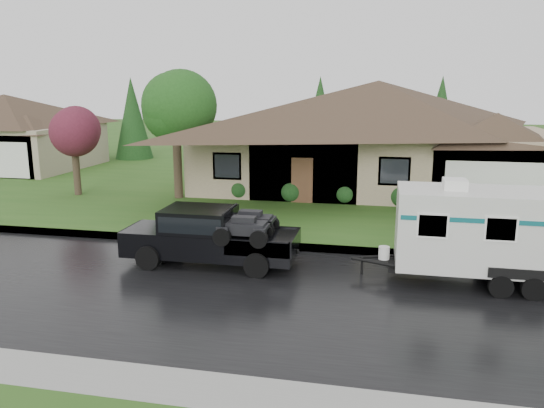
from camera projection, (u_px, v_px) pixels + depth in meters
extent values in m
plane|color=#2B551A|center=(297.00, 272.00, 15.88)|extent=(140.00, 140.00, 0.00)
cube|color=black|center=(285.00, 297.00, 13.97)|extent=(140.00, 8.00, 0.01)
cube|color=gray|center=(308.00, 248.00, 18.02)|extent=(140.00, 0.50, 0.15)
cube|color=#2B551A|center=(339.00, 183.00, 30.20)|extent=(140.00, 26.00, 0.15)
cube|color=gray|center=(376.00, 159.00, 28.51)|extent=(18.00, 10.00, 3.00)
pyramid|color=#3C2D21|center=(379.00, 80.00, 27.62)|extent=(19.44, 10.80, 2.60)
cube|color=gray|center=(493.00, 173.00, 24.59)|extent=(5.76, 4.00, 2.70)
cube|color=tan|center=(9.00, 146.00, 35.24)|extent=(10.00, 8.00, 2.80)
pyramid|color=#3C2D21|center=(4.00, 94.00, 34.50)|extent=(10.80, 8.64, 2.00)
cube|color=tan|center=(30.00, 153.00, 32.75)|extent=(3.20, 4.00, 2.52)
cylinder|color=#382B1E|center=(178.00, 171.00, 25.50)|extent=(0.41, 0.41, 2.65)
sphere|color=#255B1D|center=(176.00, 110.00, 24.87)|extent=(3.66, 3.66, 3.66)
cylinder|color=#382B1E|center=(77.00, 176.00, 26.32)|extent=(0.34, 0.34, 1.92)
sphere|color=maroon|center=(73.00, 133.00, 25.87)|extent=(2.66, 2.66, 2.66)
sphere|color=#143814|center=(240.00, 188.00, 25.49)|extent=(1.00, 1.00, 1.00)
sphere|color=#143814|center=(292.00, 190.00, 24.99)|extent=(1.00, 1.00, 1.00)
sphere|color=#143814|center=(345.00, 192.00, 24.48)|extent=(1.00, 1.00, 1.00)
sphere|color=#143814|center=(401.00, 195.00, 23.98)|extent=(1.00, 1.00, 1.00)
sphere|color=#143814|center=(459.00, 197.00, 23.48)|extent=(1.00, 1.00, 1.00)
sphere|color=#143814|center=(520.00, 199.00, 22.97)|extent=(1.00, 1.00, 1.00)
cube|color=black|center=(210.00, 243.00, 16.44)|extent=(5.32, 1.77, 0.76)
cube|color=black|center=(151.00, 232.00, 16.78)|extent=(1.42, 1.73, 0.31)
cube|color=black|center=(199.00, 221.00, 16.36)|extent=(2.13, 1.67, 0.80)
cube|color=black|center=(199.00, 219.00, 16.35)|extent=(1.95, 1.70, 0.49)
cube|color=black|center=(263.00, 240.00, 16.07)|extent=(1.95, 1.69, 0.05)
cylinder|color=black|center=(148.00, 258.00, 16.02)|extent=(0.74, 0.28, 0.74)
cylinder|color=black|center=(171.00, 242.00, 17.68)|extent=(0.74, 0.28, 0.74)
cylinder|color=black|center=(257.00, 265.00, 15.34)|extent=(0.74, 0.28, 0.74)
cylinder|color=black|center=(269.00, 248.00, 17.00)|extent=(0.74, 0.28, 0.74)
cube|color=silver|center=(513.00, 230.00, 14.51)|extent=(6.21, 2.13, 2.17)
cube|color=black|center=(508.00, 273.00, 14.78)|extent=(6.56, 1.06, 0.12)
cube|color=#0D565C|center=(514.00, 213.00, 14.41)|extent=(6.08, 2.15, 0.12)
cube|color=white|center=(455.00, 184.00, 14.57)|extent=(0.62, 0.71, 0.28)
cylinder|color=black|center=(501.00, 287.00, 13.86)|extent=(0.62, 0.21, 0.62)
cylinder|color=black|center=(486.00, 261.00, 15.86)|extent=(0.62, 0.21, 0.62)
cylinder|color=black|center=(534.00, 289.00, 13.71)|extent=(0.62, 0.21, 0.62)
cylinder|color=black|center=(515.00, 263.00, 15.71)|extent=(0.62, 0.21, 0.62)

